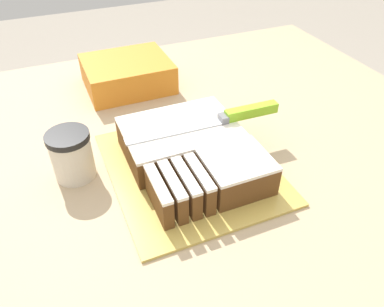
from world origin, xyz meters
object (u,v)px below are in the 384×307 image
object	(u,v)px
cake_board	(192,167)
storage_box	(127,74)
coffee_cup	(72,155)
cake	(193,151)
knife	(235,115)

from	to	relation	value
cake_board	storage_box	xyz separation A→B (m)	(-0.03, 0.40, 0.04)
coffee_cup	storage_box	world-z (taller)	coffee_cup
cake_board	coffee_cup	size ratio (longest dim) A/B	3.65
cake_board	cake	distance (m)	0.04
cake_board	knife	size ratio (longest dim) A/B	1.10
cake	storage_box	distance (m)	0.40
cake_board	storage_box	world-z (taller)	storage_box
storage_box	cake	bearing A→B (deg)	-85.40
cake_board	cake	bearing A→B (deg)	51.83
cake	coffee_cup	distance (m)	0.24
knife	coffee_cup	world-z (taller)	coffee_cup
cake_board	coffee_cup	xyz separation A→B (m)	(-0.23, 0.07, 0.05)
cake	storage_box	size ratio (longest dim) A/B	1.24
knife	coffee_cup	distance (m)	0.35
storage_box	coffee_cup	bearing A→B (deg)	-121.44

